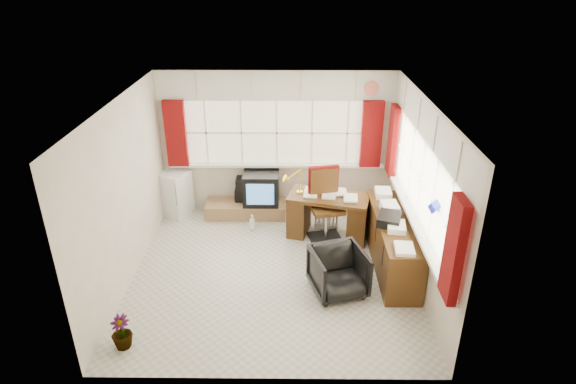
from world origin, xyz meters
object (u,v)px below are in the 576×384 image
desk_lamp (300,176)px  office_chair (338,272)px  radiator (327,215)px  task_chair (325,202)px  crt_tv (261,187)px  credenza (392,242)px  desk (328,214)px  mini_fridge (175,193)px  tv_bench (246,209)px

desk_lamp → office_chair: size_ratio=0.60×
office_chair → radiator: (-0.04, 1.77, -0.08)m
desk_lamp → task_chair: 0.57m
task_chair → crt_tv: size_ratio=1.95×
office_chair → credenza: credenza is taller
credenza → radiator: bearing=128.4°
desk → radiator: 0.32m
task_chair → radiator: size_ratio=2.03×
credenza → mini_fridge: 3.87m
office_chair → radiator: bearing=74.6°
desk → credenza: bearing=-43.5°
task_chair → desk_lamp: bearing=159.7°
task_chair → radiator: 0.51m
radiator → crt_tv: 1.24m
radiator → crt_tv: (-1.12, 0.45, 0.29)m
tv_bench → credenza: bearing=-33.7°
desk_lamp → radiator: 0.92m
desk_lamp → office_chair: desk_lamp is taller
mini_fridge → crt_tv: bearing=-1.1°
radiator → mini_fridge: 2.70m
office_chair → credenza: bearing=21.6°
crt_tv → radiator: bearing=-21.9°
task_chair → credenza: 1.26m
office_chair → crt_tv: (-1.16, 2.23, 0.21)m
desk → task_chair: bearing=-155.6°
office_chair → tv_bench: (-1.44, 2.18, -0.19)m
desk_lamp → radiator: size_ratio=0.72×
office_chair → mini_fridge: (-2.69, 2.26, 0.07)m
task_chair → mini_fridge: 2.71m
task_chair → office_chair: size_ratio=1.71×
desk → crt_tv: size_ratio=2.23×
desk_lamp → credenza: desk_lamp is taller
credenza → mini_fridge: credenza is taller
desk → credenza: 1.21m
crt_tv → mini_fridge: 1.54m
desk → desk_lamp: desk_lamp is taller
tv_bench → mini_fridge: (-1.25, 0.07, 0.27)m
tv_bench → mini_fridge: mini_fridge is taller
desk → mini_fridge: 2.76m
crt_tv → tv_bench: bearing=-171.5°
radiator → mini_fridge: bearing=169.7°
radiator → desk: bearing=-89.7°
task_chair → office_chair: bearing=-85.8°
credenza → crt_tv: bearing=142.0°
radiator → mini_fridge: size_ratio=0.75×
tv_bench → crt_tv: size_ratio=2.28×
office_chair → radiator: 1.78m
radiator → crt_tv: size_ratio=0.96×
task_chair → office_chair: 1.51m
credenza → crt_tv: 2.54m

